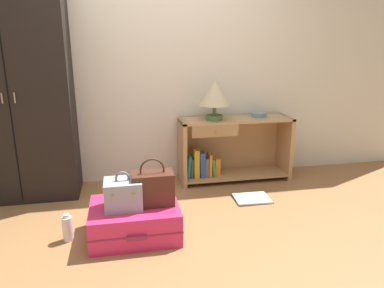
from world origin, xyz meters
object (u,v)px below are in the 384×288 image
Objects in this scene: table_lamp at (215,94)px; bottle at (68,228)px; train_case at (123,194)px; handbag at (153,188)px; bowl at (259,115)px; suitcase_large at (135,220)px; open_book_on_floor at (252,199)px; bookshelf at (229,149)px; wardrobe at (16,94)px.

table_lamp is 1.89× the size of bottle.
handbag is at bearing 5.20° from train_case.
bowl is 0.47× the size of handbag.
suitcase_large is 1.21m from open_book_on_floor.
table_lamp is 0.60× the size of suitcase_large.
bottle is at bearing -151.72° from bowl.
table_lamp is 1.10× the size of handbag.
table_lamp is (-0.18, -0.05, 0.60)m from bookshelf.
handbag is at bearing -0.88° from suitcase_large.
train_case is at bearing -144.14° from bowl.
suitcase_large is 0.50m from bottle.
train_case is (-1.46, -1.05, -0.34)m from bowl.
bowl is at bearing 65.94° from open_book_on_floor.
handbag is at bearing -40.61° from wardrobe.
wardrobe is at bearing 139.39° from handbag.
open_book_on_floor is (0.97, 0.44, -0.37)m from handbag.
wardrobe is 1.67× the size of bookshelf.
bookshelf is 2.94× the size of table_lamp.
train_case is 0.50m from bottle.
handbag reaches higher than bottle.
bookshelf is 3.25× the size of handbag.
bookshelf is 1.49m from suitcase_large.
handbag is at bearing -126.98° from table_lamp.
bookshelf is at bearing -177.86° from bowl.
handbag reaches higher than train_case.
train_case is at bearing -174.80° from handbag.
table_lamp reaches higher than bowl.
suitcase_large is at bearing -136.16° from bookshelf.
open_book_on_floor is (1.12, 0.44, -0.12)m from suitcase_large.
handbag is (1.13, -0.97, -0.61)m from wardrobe.
bottle is (-0.50, 0.02, -0.03)m from suitcase_large.
bookshelf is at bearing 95.58° from open_book_on_floor.
wardrobe is 1.39m from bottle.
wardrobe is 2.39m from bowl.
bowl is 0.94m from open_book_on_floor.
table_lamp is (1.87, 0.00, -0.05)m from wardrobe.
bottle is at bearing 178.08° from handbag.
bookshelf reaches higher than train_case.
suitcase_large is 0.29m from handbag.
table_lamp is 1.17× the size of open_book_on_floor.
train_case is at bearing -158.80° from open_book_on_floor.
train_case reaches higher than open_book_on_floor.
train_case is 1.34× the size of bottle.
wardrobe is 6.91× the size of train_case.
table_lamp reaches higher than suitcase_large.
bookshelf is 0.63m from table_lamp.
bottle is 0.62× the size of open_book_on_floor.
bottle is at bearing -147.35° from bookshelf.
suitcase_large is at bearing -2.22° from bottle.
open_book_on_floor is at bearing -65.58° from table_lamp.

